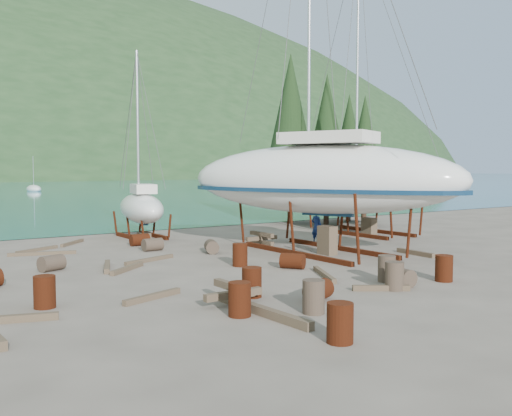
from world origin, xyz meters
TOP-DOWN VIEW (x-y plane):
  - ground at (0.00, 0.00)m, footprint 600.00×600.00m
  - far_house_right at (30.00, 190.00)m, footprint 6.60×5.60m
  - cypress_near_right at (12.50, 12.00)m, footprint 3.60×3.60m
  - cypress_mid_right at (14.00, 10.00)m, footprint 3.06×3.06m
  - cypress_back_left at (11.00, 14.00)m, footprint 4.14×4.14m
  - cypress_far_right at (15.50, 13.00)m, footprint 3.24×3.24m
  - moored_boat_mid at (10.00, 80.00)m, footprint 2.00×5.00m
  - large_sailboat_near at (3.58, 2.58)m, footprint 8.66×13.59m
  - large_sailboat_far at (10.52, 6.67)m, footprint 6.63×11.16m
  - small_sailboat_shore at (-0.68, 12.12)m, footprint 3.19×6.54m
  - worker at (5.54, 4.92)m, footprint 0.50×0.68m
  - drum_1 at (1.06, -4.40)m, footprint 0.71×0.96m
  - drum_3 at (-4.69, -7.69)m, footprint 0.58×0.58m
  - drum_4 at (-2.02, 9.26)m, footprint 0.90×0.61m
  - drum_5 at (1.18, -3.67)m, footprint 0.58×0.58m
  - drum_6 at (0.15, 0.05)m, footprint 0.97×1.05m
  - drum_7 at (2.79, -4.71)m, footprint 0.58×0.58m
  - drum_8 at (-9.11, -0.87)m, footprint 0.58×0.58m
  - drum_9 at (-2.23, 7.31)m, footprint 0.90×0.61m
  - drum_10 at (-3.78, -2.99)m, footprint 0.58×0.58m
  - drum_11 at (-0.37, 5.18)m, footprint 0.88×1.04m
  - drum_12 at (-2.45, -4.41)m, footprint 1.03×0.86m
  - drum_13 at (-5.26, -4.60)m, footprint 0.58×0.58m
  - drum_14 at (-1.18, 1.63)m, footprint 0.58×0.58m
  - drum_15 at (-7.42, 4.72)m, footprint 1.03×0.87m
  - drum_16 at (-3.53, -5.46)m, footprint 0.58×0.58m
  - drum_17 at (0.39, -4.70)m, footprint 0.58×0.58m
  - timber_0 at (-6.59, 10.20)m, footprint 2.11×1.23m
  - timber_1 at (6.63, -0.35)m, footprint 0.38×2.10m
  - timber_4 at (-5.12, 3.17)m, footprint 1.84×1.56m
  - timber_5 at (0.05, -1.84)m, footprint 1.33×2.39m
  - timber_7 at (-0.03, -4.56)m, footprint 1.56×1.13m
  - timber_8 at (-5.61, 3.93)m, footprint 0.96×2.11m
  - timber_9 at (-4.56, 11.64)m, footprint 1.63×1.73m
  - timber_11 at (-3.58, 4.63)m, footprint 2.48×1.04m
  - timber_12 at (-6.30, -1.61)m, footprint 2.05×0.83m
  - timber_15 at (-6.70, 8.86)m, footprint 2.74×0.97m
  - timber_16 at (-4.72, -5.39)m, footprint 0.33×2.65m
  - timber_pile_fore at (-4.75, -3.50)m, footprint 1.80×1.80m
  - timber_pile_aft at (3.19, 6.35)m, footprint 1.80×1.80m

SIDE VIEW (x-z plane):
  - ground at x=0.00m, z-range 0.00..0.00m
  - timber_0 at x=-6.59m, z-range 0.00..0.14m
  - timber_15 at x=-6.70m, z-range 0.00..0.15m
  - timber_9 at x=-4.56m, z-range 0.00..0.15m
  - timber_11 at x=-3.58m, z-range 0.00..0.15m
  - timber_5 at x=0.05m, z-range 0.00..0.16m
  - timber_12 at x=-6.30m, z-range 0.00..0.17m
  - timber_4 at x=-5.12m, z-range 0.00..0.17m
  - timber_7 at x=-0.03m, z-range 0.00..0.17m
  - timber_8 at x=-5.61m, z-range 0.00..0.19m
  - timber_1 at x=6.63m, z-range 0.00..0.19m
  - timber_16 at x=-4.72m, z-range 0.00..0.23m
  - drum_1 at x=1.06m, z-range 0.00..0.58m
  - drum_4 at x=-2.02m, z-range 0.00..0.58m
  - drum_6 at x=0.15m, z-range 0.00..0.58m
  - drum_9 at x=-2.23m, z-range 0.00..0.58m
  - drum_11 at x=-0.37m, z-range 0.00..0.58m
  - drum_12 at x=-2.45m, z-range 0.00..0.58m
  - drum_15 at x=-7.42m, z-range 0.00..0.58m
  - timber_pile_fore at x=-4.75m, z-range 0.00..0.60m
  - timber_pile_aft at x=3.19m, z-range 0.00..0.60m
  - moored_boat_mid at x=10.00m, z-range -2.64..3.41m
  - drum_3 at x=-4.69m, z-range 0.00..0.88m
  - drum_5 at x=1.18m, z-range 0.00..0.88m
  - drum_7 at x=2.79m, z-range 0.00..0.88m
  - drum_8 at x=-9.11m, z-range 0.00..0.88m
  - drum_10 at x=-3.78m, z-range 0.00..0.88m
  - drum_13 at x=-5.26m, z-range 0.00..0.88m
  - drum_14 at x=-1.18m, z-range 0.00..0.88m
  - drum_16 at x=-3.53m, z-range 0.00..0.88m
  - drum_17 at x=0.39m, z-range 0.00..0.88m
  - worker at x=5.54m, z-range 0.00..1.73m
  - small_sailboat_shore at x=-0.68m, z-range -3.36..6.69m
  - large_sailboat_far at x=10.52m, z-range -5.72..11.28m
  - far_house_right at x=30.00m, z-range 0.12..5.72m
  - large_sailboat_near at x=3.58m, z-range -7.02..13.67m
  - cypress_mid_right at x=14.00m, z-range 0.67..9.17m
  - cypress_far_right at x=15.50m, z-range 0.71..9.71m
  - cypress_near_right at x=12.50m, z-range 0.79..10.79m
  - cypress_back_left at x=11.00m, z-range 0.91..12.41m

